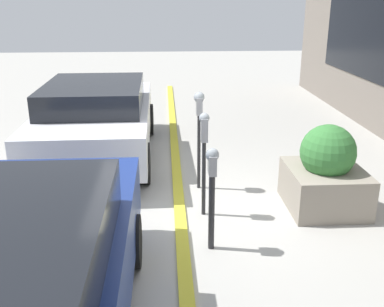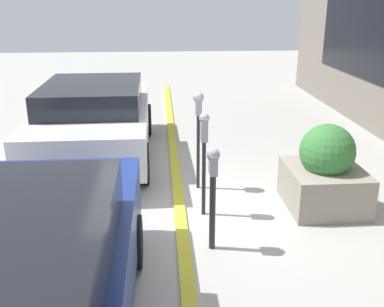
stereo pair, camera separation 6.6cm
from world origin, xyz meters
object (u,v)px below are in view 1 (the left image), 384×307
Objects in this scene: parking_meter_second at (204,142)px; parked_car_middle at (97,117)px; parking_meter_nearest at (212,181)px; parked_car_front at (7,288)px; parking_meter_middle at (199,115)px; planter_box at (326,174)px.

parked_car_middle is (2.53, 1.78, -0.29)m from parking_meter_second.
parking_meter_nearest is 0.29× the size of parked_car_front.
parked_car_front is at bearing 134.29° from parking_meter_nearest.
parking_meter_second is 0.33× the size of parked_car_front.
parking_meter_nearest is 0.93m from parking_meter_second.
parked_car_middle is at bearing 0.38° from parked_car_front.
parking_meter_middle is at bearing 0.32° from parking_meter_nearest.
parking_meter_middle is 2.43m from parked_car_middle.
parking_meter_second is 3.11m from parked_car_middle.
parking_meter_second reaches higher than parked_car_middle.
parking_meter_second reaches higher than parked_car_front.
parking_meter_middle is at bearing -132.59° from parked_car_middle.
parking_meter_nearest is at bearing -179.10° from parking_meter_second.
parked_car_front is 1.00× the size of parked_car_middle.
parking_meter_second is (0.91, 0.01, 0.19)m from parking_meter_nearest.
parking_meter_nearest is at bearing -179.68° from parking_meter_middle.
parking_meter_middle is 4.02m from parked_car_front.
parked_car_middle reaches higher than parking_meter_nearest.
parking_meter_second reaches higher than planter_box.
parking_meter_middle is 0.35× the size of parked_car_front.
parking_meter_nearest is 0.88× the size of parking_meter_second.
planter_box is at bearing -114.89° from parking_meter_middle.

